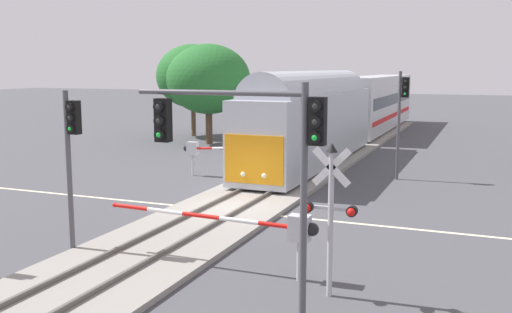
{
  "coord_description": "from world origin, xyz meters",
  "views": [
    {
      "loc": [
        9.47,
        -20.62,
        5.66
      ],
      "look_at": [
        0.53,
        1.61,
        2.0
      ],
      "focal_mm": 40.89,
      "sensor_mm": 36.0,
      "label": 1
    }
  ],
  "objects_px": {
    "traffic_signal_median": "(71,146)",
    "oak_behind_train": "(208,79)",
    "traffic_signal_near_right": "(253,144)",
    "pine_left_background": "(193,76)",
    "traffic_signal_far_side": "(402,108)",
    "crossing_gate_far": "(206,149)",
    "commuter_train": "(350,107)",
    "crossing_gate_near": "(272,227)",
    "crossing_signal_mast": "(330,204)"
  },
  "relations": [
    {
      "from": "pine_left_background",
      "to": "commuter_train",
      "type": "bearing_deg",
      "value": -4.33
    },
    {
      "from": "crossing_gate_near",
      "to": "crossing_gate_far",
      "type": "bearing_deg",
      "value": 123.51
    },
    {
      "from": "crossing_gate_far",
      "to": "traffic_signal_near_right",
      "type": "xyz_separation_m",
      "value": [
        8.94,
        -15.37,
        2.6
      ]
    },
    {
      "from": "crossing_gate_near",
      "to": "traffic_signal_near_right",
      "type": "bearing_deg",
      "value": -77.85
    },
    {
      "from": "crossing_gate_far",
      "to": "traffic_signal_median",
      "type": "height_order",
      "value": "traffic_signal_median"
    },
    {
      "from": "traffic_signal_near_right",
      "to": "pine_left_background",
      "type": "bearing_deg",
      "value": 120.08
    },
    {
      "from": "crossing_signal_mast",
      "to": "traffic_signal_far_side",
      "type": "xyz_separation_m",
      "value": [
        -0.63,
        16.32,
        1.32
      ]
    },
    {
      "from": "crossing_gate_near",
      "to": "traffic_signal_near_right",
      "type": "relative_size",
      "value": 1.2
    },
    {
      "from": "commuter_train",
      "to": "traffic_signal_median",
      "type": "relative_size",
      "value": 8.07
    },
    {
      "from": "traffic_signal_far_side",
      "to": "crossing_gate_near",
      "type": "bearing_deg",
      "value": -94.35
    },
    {
      "from": "commuter_train",
      "to": "traffic_signal_median",
      "type": "bearing_deg",
      "value": -94.3
    },
    {
      "from": "traffic_signal_near_right",
      "to": "crossing_gate_near",
      "type": "bearing_deg",
      "value": 102.15
    },
    {
      "from": "crossing_signal_mast",
      "to": "oak_behind_train",
      "type": "height_order",
      "value": "oak_behind_train"
    },
    {
      "from": "crossing_gate_far",
      "to": "commuter_train",
      "type": "bearing_deg",
      "value": 74.46
    },
    {
      "from": "traffic_signal_near_right",
      "to": "pine_left_background",
      "type": "distance_m",
      "value": 36.29
    },
    {
      "from": "traffic_signal_far_side",
      "to": "traffic_signal_near_right",
      "type": "height_order",
      "value": "traffic_signal_far_side"
    },
    {
      "from": "commuter_train",
      "to": "crossing_signal_mast",
      "type": "distance_m",
      "value": 29.01
    },
    {
      "from": "traffic_signal_near_right",
      "to": "oak_behind_train",
      "type": "height_order",
      "value": "oak_behind_train"
    },
    {
      "from": "traffic_signal_near_right",
      "to": "commuter_train",
      "type": "bearing_deg",
      "value": 98.91
    },
    {
      "from": "traffic_signal_far_side",
      "to": "oak_behind_train",
      "type": "height_order",
      "value": "oak_behind_train"
    },
    {
      "from": "oak_behind_train",
      "to": "pine_left_background",
      "type": "bearing_deg",
      "value": 130.26
    },
    {
      "from": "crossing_gate_near",
      "to": "pine_left_background",
      "type": "xyz_separation_m",
      "value": [
        -17.59,
        28.62,
        3.56
      ]
    },
    {
      "from": "traffic_signal_far_side",
      "to": "oak_behind_train",
      "type": "xyz_separation_m",
      "value": [
        -15.27,
        8.95,
        1.13
      ]
    },
    {
      "from": "traffic_signal_median",
      "to": "traffic_signal_near_right",
      "type": "height_order",
      "value": "traffic_signal_near_right"
    },
    {
      "from": "traffic_signal_far_side",
      "to": "pine_left_background",
      "type": "relative_size",
      "value": 0.73
    },
    {
      "from": "oak_behind_train",
      "to": "commuter_train",
      "type": "bearing_deg",
      "value": 17.43
    },
    {
      "from": "traffic_signal_far_side",
      "to": "pine_left_background",
      "type": "distance_m",
      "value": 22.91
    },
    {
      "from": "oak_behind_train",
      "to": "traffic_signal_median",
      "type": "bearing_deg",
      "value": -72.55
    },
    {
      "from": "crossing_gate_far",
      "to": "traffic_signal_near_right",
      "type": "relative_size",
      "value": 1.2
    },
    {
      "from": "crossing_gate_near",
      "to": "traffic_signal_median",
      "type": "relative_size",
      "value": 1.29
    },
    {
      "from": "traffic_signal_median",
      "to": "pine_left_background",
      "type": "bearing_deg",
      "value": 111.32
    },
    {
      "from": "crossing_signal_mast",
      "to": "traffic_signal_median",
      "type": "bearing_deg",
      "value": 177.2
    },
    {
      "from": "commuter_train",
      "to": "crossing_signal_mast",
      "type": "xyz_separation_m",
      "value": [
        5.98,
        -28.38,
        -0.43
      ]
    },
    {
      "from": "traffic_signal_near_right",
      "to": "oak_behind_train",
      "type": "distance_m",
      "value": 30.98
    },
    {
      "from": "traffic_signal_far_side",
      "to": "commuter_train",
      "type": "bearing_deg",
      "value": 113.91
    },
    {
      "from": "pine_left_background",
      "to": "oak_behind_train",
      "type": "bearing_deg",
      "value": -49.74
    },
    {
      "from": "crossing_signal_mast",
      "to": "pine_left_background",
      "type": "xyz_separation_m",
      "value": [
        -19.4,
        29.4,
        2.6
      ]
    },
    {
      "from": "commuter_train",
      "to": "crossing_gate_near",
      "type": "relative_size",
      "value": 6.26
    },
    {
      "from": "crossing_signal_mast",
      "to": "pine_left_background",
      "type": "bearing_deg",
      "value": 123.43
    },
    {
      "from": "crossing_gate_near",
      "to": "crossing_gate_far",
      "type": "height_order",
      "value": "crossing_gate_far"
    },
    {
      "from": "crossing_gate_near",
      "to": "crossing_gate_far",
      "type": "distance_m",
      "value": 15.1
    },
    {
      "from": "commuter_train",
      "to": "pine_left_background",
      "type": "xyz_separation_m",
      "value": [
        -13.42,
        1.02,
        2.17
      ]
    },
    {
      "from": "crossing_gate_far",
      "to": "traffic_signal_median",
      "type": "bearing_deg",
      "value": -80.94
    },
    {
      "from": "traffic_signal_near_right",
      "to": "traffic_signal_median",
      "type": "bearing_deg",
      "value": 160.78
    },
    {
      "from": "crossing_gate_far",
      "to": "pine_left_background",
      "type": "relative_size",
      "value": 0.85
    },
    {
      "from": "commuter_train",
      "to": "traffic_signal_near_right",
      "type": "height_order",
      "value": "commuter_train"
    },
    {
      "from": "traffic_signal_near_right",
      "to": "pine_left_background",
      "type": "xyz_separation_m",
      "value": [
        -18.19,
        31.4,
        0.92
      ]
    },
    {
      "from": "crossing_signal_mast",
      "to": "traffic_signal_far_side",
      "type": "distance_m",
      "value": 16.38
    },
    {
      "from": "traffic_signal_median",
      "to": "oak_behind_train",
      "type": "height_order",
      "value": "oak_behind_train"
    },
    {
      "from": "crossing_gate_far",
      "to": "traffic_signal_median",
      "type": "relative_size",
      "value": 1.28
    }
  ]
}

